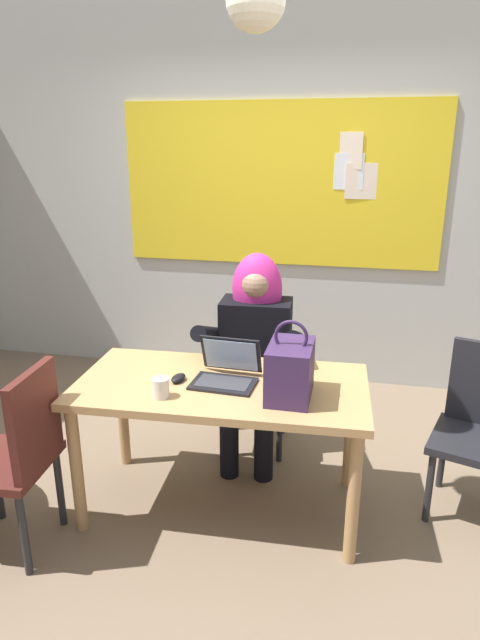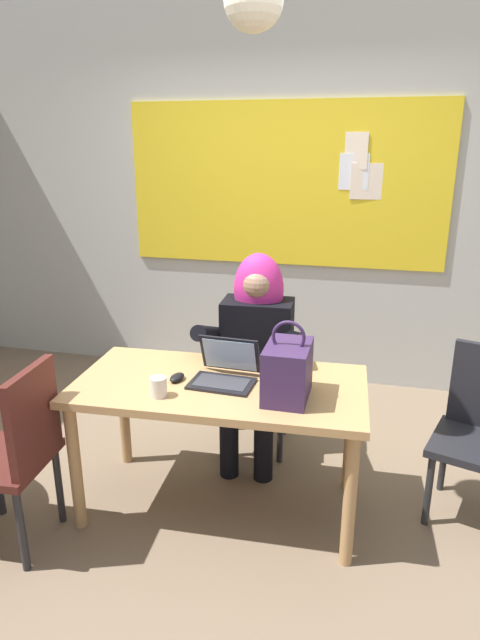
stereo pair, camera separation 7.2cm
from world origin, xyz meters
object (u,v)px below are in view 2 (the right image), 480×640
Objects in this scene: desk_main at (220,398)px; chair_spare_by_window at (16,448)px; laptop at (225,372)px; computer_mouse at (177,377)px; coffee_mug at (158,387)px; handbag at (288,371)px; chair_at_desk at (258,368)px; person_costumed at (256,341)px.

chair_spare_by_window is (-0.84, -0.50, -0.11)m from desk_main.
desk_main is at bearing -124.32° from laptop.
computer_mouse is 1.09× the size of coffee_mug.
handbag is 0.61m from coffee_mug.
computer_mouse is 0.28× the size of handbag.
laptop reaches higher than coffee_mug.
laptop is at bearing 43.54° from coffee_mug.
chair_at_desk reaches higher than coffee_mug.
chair_spare_by_window is at bearing -160.61° from handbag.
chair_spare_by_window is (-0.60, -0.28, -0.25)m from coffee_mug.
chair_spare_by_window is (-1.19, -0.42, -0.33)m from handbag.
chair_at_desk is 0.83m from computer_mouse.
person_costumed is at bearing 113.80° from handbag.
coffee_mug is (-0.02, -0.19, 0.03)m from computer_mouse.
handbag is at bearing -14.99° from laptop.
computer_mouse is at bearing -26.25° from person_costumed.
coffee_mug is at bearing -166.99° from handbag.
chair_at_desk reaches higher than desk_main.
chair_at_desk is at bearing -129.45° from chair_spare_by_window.
handbag reaches higher than laptop.
chair_at_desk is 9.37× the size of coffee_mug.
desk_main is 0.74m from chair_at_desk.
person_costumed is at bearing 89.77° from laptop.
person_costumed is 1.35× the size of chair_spare_by_window.
handbag is at bearing 13.01° from coffee_mug.
chair_at_desk is 1.02m from coffee_mug.
person_costumed is 11.93× the size of computer_mouse.
desk_main is at bearing 166.90° from handbag.
person_costumed is at bearing 76.11° from computer_mouse.
computer_mouse is at bearing -23.29° from chair_at_desk.
chair_spare_by_window is at bearing -42.27° from person_costumed.
chair_at_desk is at bearing 73.52° from coffee_mug.
laptop is 0.35× the size of chair_spare_by_window.
chair_at_desk is 0.72× the size of person_costumed.
handbag is (0.35, -0.08, 0.22)m from desk_main.
chair_at_desk is at bearing 86.67° from desk_main.
chair_spare_by_window is at bearing -149.15° from desk_main.
desk_main is 15.52× the size of coffee_mug.
chair_at_desk is at bearing 91.21° from laptop.
coffee_mug reaches higher than desk_main.
desk_main is 14.18× the size of computer_mouse.
computer_mouse is at bearing -146.76° from chair_spare_by_window.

